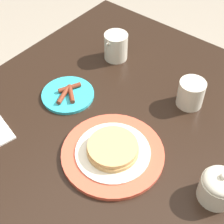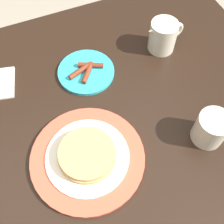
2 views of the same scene
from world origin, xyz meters
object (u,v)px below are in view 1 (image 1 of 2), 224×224
Objects in this scene: side_plate_bacon at (68,94)px; creamer_pitcher at (116,46)px; coffee_mug at (191,93)px; sugar_bowl at (219,186)px; pancake_plate at (113,152)px.

creamer_pitcher is (0.24, 0.00, 0.04)m from side_plate_bacon.
sugar_bowl is at bearing -138.79° from coffee_mug.
side_plate_bacon is at bearing 86.87° from sugar_bowl.
sugar_bowl reaches higher than side_plate_bacon.
creamer_pitcher is at bearing 83.78° from coffee_mug.
pancake_plate is 0.26m from side_plate_bacon.
creamer_pitcher is at bearing 37.25° from pancake_plate.
creamer_pitcher is (0.32, 0.24, 0.03)m from pancake_plate.
coffee_mug reaches higher than side_plate_bacon.
coffee_mug reaches higher than pancake_plate.
coffee_mug is (0.29, -0.06, 0.03)m from pancake_plate.
pancake_plate is 2.24× the size of creamer_pitcher.
sugar_bowl reaches higher than coffee_mug.
sugar_bowl is (-0.03, -0.50, 0.03)m from side_plate_bacon.
sugar_bowl is (-0.26, -0.51, -0.01)m from creamer_pitcher.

